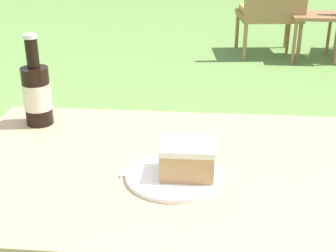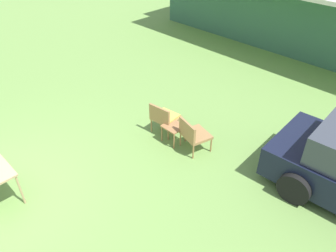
# 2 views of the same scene
# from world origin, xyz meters

# --- Properties ---
(wicker_chair_cushioned) EXTENTS (0.62, 0.58, 0.77)m
(wicker_chair_cushioned) POSITION_xyz_m (0.66, 3.61, 0.43)
(wicker_chair_cushioned) COLOR #9E7547
(wicker_chair_cushioned) RESTS_ON ground_plane
(garden_side_table) EXTENTS (0.44, 0.42, 0.42)m
(garden_side_table) POSITION_xyz_m (1.05, 3.51, 0.36)
(garden_side_table) COLOR #996B42
(garden_side_table) RESTS_ON ground_plane
(patio_table) EXTENTS (0.95, 0.63, 0.72)m
(patio_table) POSITION_xyz_m (0.00, 0.00, 0.64)
(patio_table) COLOR tan
(patio_table) RESTS_ON ground_plane
(cake_on_plate) EXTENTS (0.21, 0.21, 0.08)m
(cake_on_plate) POSITION_xyz_m (0.04, -0.05, 0.75)
(cake_on_plate) COLOR white
(cake_on_plate) RESTS_ON patio_table
(cola_bottle_near) EXTENTS (0.07, 0.07, 0.24)m
(cola_bottle_near) POSITION_xyz_m (-0.35, 0.20, 0.81)
(cola_bottle_near) COLOR black
(cola_bottle_near) RESTS_ON patio_table
(fork) EXTENTS (0.16, 0.06, 0.01)m
(fork) POSITION_xyz_m (-0.01, -0.04, 0.72)
(fork) COLOR silver
(fork) RESTS_ON patio_table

